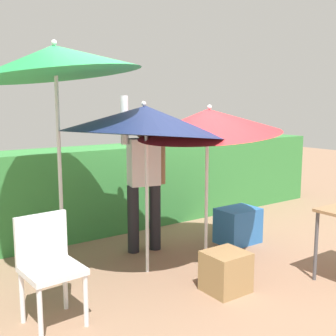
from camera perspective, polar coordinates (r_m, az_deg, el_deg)
ground_plane at (r=4.59m, az=2.23°, el=-14.18°), size 24.00×24.00×0.00m
hedge_row at (r=5.98m, az=-8.99°, el=-2.86°), size 8.00×0.70×1.19m
umbrella_rainbow at (r=4.57m, az=5.52°, el=6.27°), size 1.59×1.57×1.81m
umbrella_orange at (r=4.06m, az=-15.11°, el=13.90°), size 1.59×1.57×2.43m
umbrella_yellow at (r=4.30m, az=-3.14°, el=6.43°), size 1.76×1.75×1.88m
person_vendor at (r=5.02m, az=-3.32°, el=-1.04°), size 0.56×0.30×1.88m
chair_plastic at (r=3.63m, az=-15.96°, el=-12.22°), size 0.47×0.47×0.89m
cooler_box at (r=5.54m, az=9.49°, el=-7.72°), size 0.52×0.40×0.45m
crate_cardboard at (r=4.17m, az=7.87°, el=-13.79°), size 0.39×0.37×0.39m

